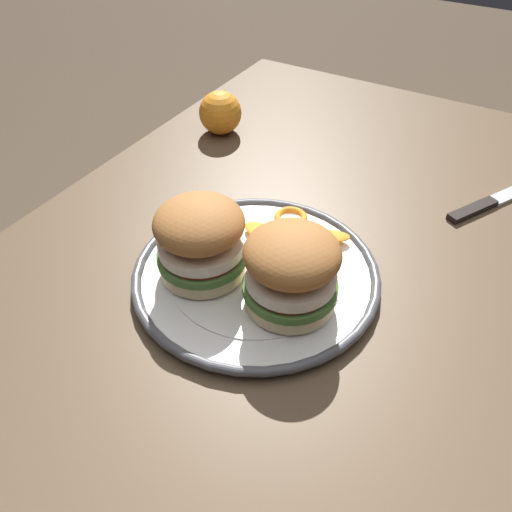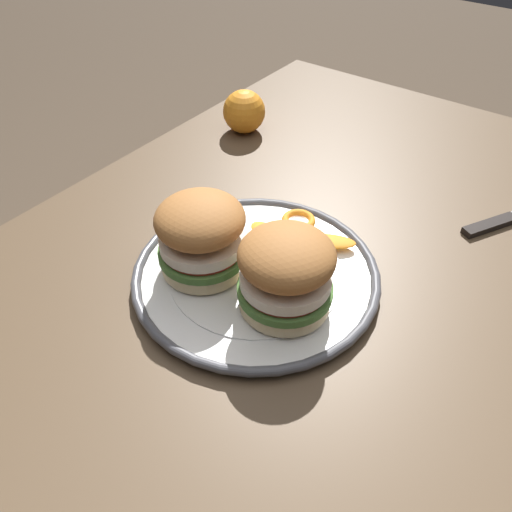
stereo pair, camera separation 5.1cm
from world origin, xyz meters
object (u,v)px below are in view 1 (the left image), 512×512
whole_orange (220,113)px  dinner_plate (256,274)px  sandwich_half_left (291,269)px  dining_table (306,320)px  sandwich_half_right (200,238)px  table_knife (495,201)px

whole_orange → dinner_plate: bearing=39.6°
sandwich_half_left → whole_orange: bearing=-136.6°
dining_table → dinner_plate: dinner_plate is taller
sandwich_half_right → table_knife: sandwich_half_right is taller
dinner_plate → sandwich_half_left: (0.03, 0.06, 0.06)m
dining_table → whole_orange: 0.42m
whole_orange → sandwich_half_right: bearing=29.9°
sandwich_half_right → whole_orange: size_ratio=1.73×
dinner_plate → sandwich_half_right: sandwich_half_right is taller
sandwich_half_right → dinner_plate: bearing=120.3°
dinner_plate → sandwich_half_left: size_ratio=2.73×
sandwich_half_left → whole_orange: size_ratio=1.50×
sandwich_half_left → dining_table: bearing=-173.8°
whole_orange → table_knife: 0.48m
dining_table → table_knife: 0.34m
dinner_plate → dining_table: bearing=136.7°
dining_table → sandwich_half_right: (0.09, -0.11, 0.17)m
sandwich_half_left → sandwich_half_right: 0.12m
sandwich_half_right → whole_orange: (-0.34, -0.19, -0.03)m
dining_table → sandwich_half_right: 0.22m
sandwich_half_right → table_knife: (-0.36, 0.29, -0.07)m
sandwich_half_left → whole_orange: sandwich_half_left is taller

